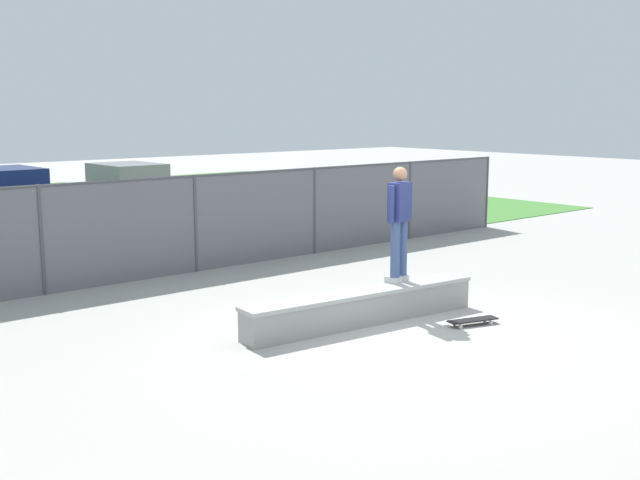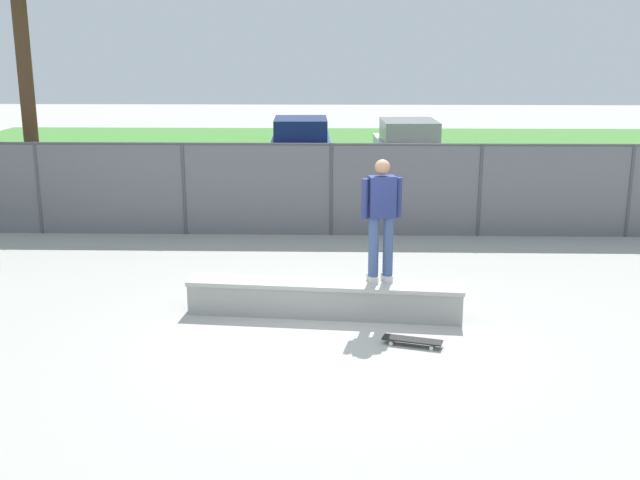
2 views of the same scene
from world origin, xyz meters
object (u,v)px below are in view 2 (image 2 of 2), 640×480
(car_white, at_px, (408,147))
(concrete_ledge, at_px, (324,299))
(skateboarder, at_px, (381,215))
(car_blue, at_px, (301,144))
(skateboard, at_px, (412,340))

(car_white, bearing_deg, concrete_ledge, -100.38)
(skateboarder, distance_m, car_white, 12.57)
(concrete_ledge, height_order, car_blue, car_blue)
(skateboard, bearing_deg, car_white, 85.44)
(car_blue, relative_size, car_white, 1.00)
(concrete_ledge, distance_m, car_white, 12.75)
(skateboarder, xyz_separation_m, car_blue, (-1.81, 13.02, -0.68))
(concrete_ledge, bearing_deg, skateboarder, 4.25)
(skateboarder, xyz_separation_m, skateboard, (0.38, -1.20, -1.44))
(concrete_ledge, xyz_separation_m, car_blue, (-0.99, 13.08, 0.58))
(skateboarder, height_order, car_white, skateboarder)
(skateboard, relative_size, car_white, 0.19)
(concrete_ledge, height_order, skateboarder, skateboarder)
(concrete_ledge, xyz_separation_m, skateboarder, (0.83, 0.06, 1.26))
(car_blue, distance_m, car_white, 3.33)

